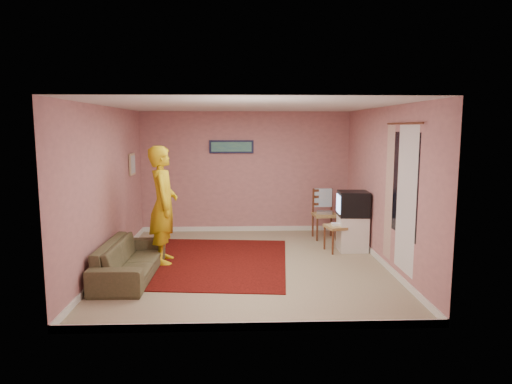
{
  "coord_description": "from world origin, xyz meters",
  "views": [
    {
      "loc": [
        -0.13,
        -7.34,
        2.27
      ],
      "look_at": [
        0.16,
        0.6,
        1.13
      ],
      "focal_mm": 32.0,
      "sensor_mm": 36.0,
      "label": 1
    }
  ],
  "objects_px": {
    "tv_cabinet": "(352,233)",
    "chair_b": "(338,220)",
    "crt_tv": "(353,204)",
    "sofa": "(130,259)",
    "person": "(163,205)",
    "chair_a": "(325,209)"
  },
  "relations": [
    {
      "from": "sofa",
      "to": "person",
      "type": "height_order",
      "value": "person"
    },
    {
      "from": "crt_tv",
      "to": "chair_b",
      "type": "bearing_deg",
      "value": -167.57
    },
    {
      "from": "sofa",
      "to": "crt_tv",
      "type": "bearing_deg",
      "value": -68.89
    },
    {
      "from": "chair_a",
      "to": "chair_b",
      "type": "bearing_deg",
      "value": -91.19
    },
    {
      "from": "crt_tv",
      "to": "chair_b",
      "type": "relative_size",
      "value": 1.1
    },
    {
      "from": "tv_cabinet",
      "to": "sofa",
      "type": "relative_size",
      "value": 0.34
    },
    {
      "from": "tv_cabinet",
      "to": "person",
      "type": "height_order",
      "value": "person"
    },
    {
      "from": "chair_a",
      "to": "sofa",
      "type": "bearing_deg",
      "value": -150.29
    },
    {
      "from": "sofa",
      "to": "person",
      "type": "relative_size",
      "value": 0.97
    },
    {
      "from": "tv_cabinet",
      "to": "person",
      "type": "relative_size",
      "value": 0.33
    },
    {
      "from": "person",
      "to": "crt_tv",
      "type": "bearing_deg",
      "value": -86.15
    },
    {
      "from": "chair_a",
      "to": "crt_tv",
      "type": "bearing_deg",
      "value": -74.66
    },
    {
      "from": "sofa",
      "to": "person",
      "type": "bearing_deg",
      "value": -26.87
    },
    {
      "from": "crt_tv",
      "to": "tv_cabinet",
      "type": "bearing_deg",
      "value": -0.0
    },
    {
      "from": "crt_tv",
      "to": "person",
      "type": "relative_size",
      "value": 0.29
    },
    {
      "from": "tv_cabinet",
      "to": "chair_b",
      "type": "height_order",
      "value": "chair_b"
    },
    {
      "from": "sofa",
      "to": "tv_cabinet",
      "type": "bearing_deg",
      "value": -68.92
    },
    {
      "from": "chair_a",
      "to": "chair_b",
      "type": "distance_m",
      "value": 0.99
    },
    {
      "from": "crt_tv",
      "to": "person",
      "type": "distance_m",
      "value": 3.4
    },
    {
      "from": "crt_tv",
      "to": "chair_a",
      "type": "bearing_deg",
      "value": 112.96
    },
    {
      "from": "person",
      "to": "tv_cabinet",
      "type": "bearing_deg",
      "value": -86.18
    },
    {
      "from": "tv_cabinet",
      "to": "person",
      "type": "bearing_deg",
      "value": -169.47
    }
  ]
}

